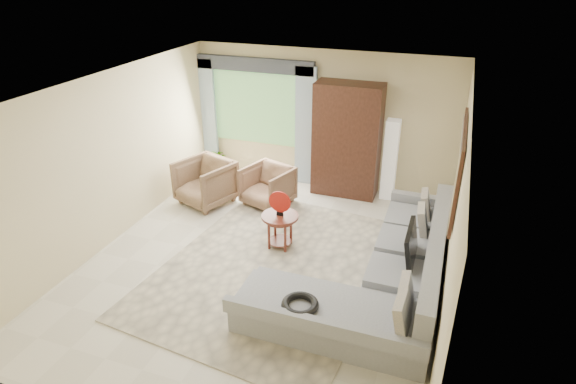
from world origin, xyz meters
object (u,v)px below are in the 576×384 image
at_px(armoire, 347,140).
at_px(floor_lamp, 390,160).
at_px(armchair_right, 268,186).
at_px(coffee_table, 280,231).
at_px(tv_screen, 411,245).
at_px(potted_plant, 217,160).
at_px(armchair_left, 205,182).
at_px(sectional_sofa, 385,279).

distance_m(armoire, floor_lamp, 0.86).
height_order(armchair_right, armoire, armoire).
distance_m(coffee_table, armoire, 2.40).
distance_m(tv_screen, armchair_right, 3.21).
xyz_separation_m(coffee_table, potted_plant, (-2.25, 2.27, -0.03)).
relative_size(tv_screen, armchair_left, 0.83).
bearing_deg(sectional_sofa, floor_lamp, 98.33).
bearing_deg(armoire, armchair_right, -141.41).
xyz_separation_m(armchair_left, armoire, (2.28, 1.27, 0.64)).
bearing_deg(sectional_sofa, armchair_right, 141.32).
bearing_deg(armchair_right, potted_plant, 165.05).
height_order(sectional_sofa, tv_screen, tv_screen).
height_order(tv_screen, coffee_table, tv_screen).
relative_size(sectional_sofa, floor_lamp, 2.31).
bearing_deg(sectional_sofa, coffee_table, 158.74).
relative_size(sectional_sofa, coffee_table, 6.14).
bearing_deg(armchair_left, potted_plant, 129.26).
xyz_separation_m(coffee_table, floor_lamp, (1.28, 2.29, 0.45)).
relative_size(tv_screen, coffee_table, 1.31).
bearing_deg(armchair_left, tv_screen, 0.38).
bearing_deg(armchair_left, floor_lamp, 43.95).
bearing_deg(sectional_sofa, tv_screen, 41.53).
relative_size(potted_plant, armoire, 0.25).
distance_m(armchair_right, potted_plant, 1.83).
relative_size(coffee_table, armchair_right, 0.71).
bearing_deg(armchair_left, armchair_right, 36.94).
height_order(armoire, floor_lamp, armoire).
bearing_deg(coffee_table, floor_lamp, 60.83).
bearing_deg(floor_lamp, coffee_table, -119.17).
height_order(armchair_left, armchair_right, armchair_left).
xyz_separation_m(coffee_table, armoire, (0.48, 2.23, 0.75)).
height_order(coffee_table, armchair_right, armchair_right).
height_order(sectional_sofa, armoire, armoire).
relative_size(armchair_left, floor_lamp, 0.60).
distance_m(sectional_sofa, tv_screen, 0.56).
relative_size(armchair_left, armchair_right, 1.13).
height_order(potted_plant, floor_lamp, floor_lamp).
bearing_deg(armoire, floor_lamp, 4.29).
distance_m(armchair_right, armoire, 1.68).
xyz_separation_m(sectional_sofa, tv_screen, (0.27, 0.24, 0.44)).
distance_m(armchair_left, armchair_right, 1.13).
bearing_deg(potted_plant, sectional_sofa, -36.61).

